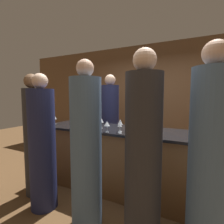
{
  "coord_description": "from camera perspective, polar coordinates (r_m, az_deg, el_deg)",
  "views": [
    {
      "loc": [
        1.07,
        -2.49,
        1.52
      ],
      "look_at": [
        -0.27,
        0.1,
        1.25
      ],
      "focal_mm": 28.0,
      "sensor_mm": 36.0,
      "label": 1
    }
  ],
  "objects": [
    {
      "name": "ground_plane",
      "position": [
        3.11,
        3.84,
        -24.04
      ],
      "size": [
        14.0,
        14.0,
        0.0
      ],
      "primitive_type": "plane",
      "color": "brown"
    },
    {
      "name": "back_wall",
      "position": [
        4.51,
        13.55,
        3.61
      ],
      "size": [
        8.0,
        0.08,
        2.8
      ],
      "color": "brown",
      "rests_on": "ground_plane"
    },
    {
      "name": "bar_counter",
      "position": [
        2.9,
        3.91,
        -15.33
      ],
      "size": [
        2.87,
        0.81,
        1.0
      ],
      "color": "brown",
      "rests_on": "ground_plane"
    },
    {
      "name": "bartender",
      "position": [
        3.76,
        -0.61,
        -4.0
      ],
      "size": [
        0.37,
        0.37,
        1.97
      ],
      "rotation": [
        0.0,
        0.0,
        3.14
      ],
      "color": "#1E234C",
      "rests_on": "ground_plane"
    },
    {
      "name": "guest_0",
      "position": [
        1.83,
        10.11,
        -13.88
      ],
      "size": [
        0.37,
        0.37,
        1.98
      ],
      "color": "#2D2D33",
      "rests_on": "ground_plane"
    },
    {
      "name": "guest_1",
      "position": [
        2.95,
        -24.18,
        -7.78
      ],
      "size": [
        0.28,
        0.28,
        1.85
      ],
      "color": "#2D2D33",
      "rests_on": "ground_plane"
    },
    {
      "name": "guest_2",
      "position": [
        1.84,
        29.35,
        -14.21
      ],
      "size": [
        0.37,
        0.37,
        1.99
      ],
      "color": "#4C6B93",
      "rests_on": "ground_plane"
    },
    {
      "name": "guest_3",
      "position": [
        2.55,
        -21.78,
        -10.54
      ],
      "size": [
        0.35,
        0.35,
        1.81
      ],
      "color": "#1E234C",
      "rests_on": "ground_plane"
    },
    {
      "name": "guest_4",
      "position": [
        2.07,
        -8.43,
        -12.46
      ],
      "size": [
        0.35,
        0.35,
        1.92
      ],
      "color": "#4C6B93",
      "rests_on": "ground_plane"
    },
    {
      "name": "wine_bottle_0",
      "position": [
        2.72,
        25.59,
        -3.87
      ],
      "size": [
        0.07,
        0.07,
        0.29
      ],
      "color": "#19381E",
      "rests_on": "bar_counter"
    },
    {
      "name": "ice_bucket",
      "position": [
        2.87,
        9.93,
        -3.47
      ],
      "size": [
        0.17,
        0.17,
        0.18
      ],
      "color": "#9E9993",
      "rests_on": "bar_counter"
    },
    {
      "name": "wine_glass_0",
      "position": [
        3.38,
        -18.2,
        -1.8
      ],
      "size": [
        0.07,
        0.07,
        0.16
      ],
      "color": "silver",
      "rests_on": "bar_counter"
    },
    {
      "name": "wine_glass_1",
      "position": [
        2.52,
        30.16,
        -4.44
      ],
      "size": [
        0.07,
        0.07,
        0.16
      ],
      "color": "silver",
      "rests_on": "bar_counter"
    },
    {
      "name": "wine_glass_2",
      "position": [
        2.44,
        2.55,
        -4.3
      ],
      "size": [
        0.06,
        0.06,
        0.15
      ],
      "color": "silver",
      "rests_on": "bar_counter"
    },
    {
      "name": "wine_glass_3",
      "position": [
        2.8,
        -3.59,
        -2.73
      ],
      "size": [
        0.08,
        0.08,
        0.17
      ],
      "color": "silver",
      "rests_on": "bar_counter"
    },
    {
      "name": "wine_glass_4",
      "position": [
        2.5,
        -1.66,
        -3.91
      ],
      "size": [
        0.08,
        0.08,
        0.16
      ],
      "color": "silver",
      "rests_on": "bar_counter"
    },
    {
      "name": "wine_glass_5",
      "position": [
        2.86,
        -9.99,
        -2.92
      ],
      "size": [
        0.06,
        0.06,
        0.15
      ],
      "color": "silver",
      "rests_on": "bar_counter"
    },
    {
      "name": "wine_glass_6",
      "position": [
        2.83,
        -6.36,
        -3.14
      ],
      "size": [
        0.08,
        0.08,
        0.14
      ],
      "color": "silver",
      "rests_on": "bar_counter"
    },
    {
      "name": "wine_glass_7",
      "position": [
        2.53,
        2.7,
        -3.36
      ],
      "size": [
        0.07,
        0.07,
        0.18
      ],
      "color": "silver",
      "rests_on": "bar_counter"
    }
  ]
}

